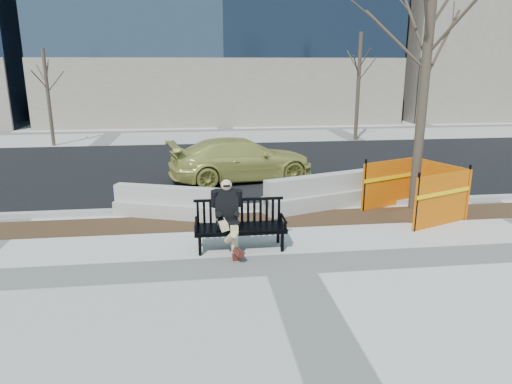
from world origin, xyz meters
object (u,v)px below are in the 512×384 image
Objects in this scene: seated_man at (228,248)px; jersey_barrier_left at (169,217)px; tree_fence at (412,215)px; bench at (240,249)px; sedan at (242,180)px; jersey_barrier_right at (319,208)px.

seated_man is 0.53× the size of jersey_barrier_left.
seated_man is 5.01m from tree_fence.
sedan is at bearing 84.24° from bench.
jersey_barrier_right is at bearing 44.02° from seated_man.
bench is 2.78m from jersey_barrier_left.
sedan is 3.76m from jersey_barrier_right.
jersey_barrier_left is at bearing 165.31° from jersey_barrier_right.
seated_man is 2.60m from jersey_barrier_left.
jersey_barrier_right is (1.73, -3.34, 0.00)m from sedan.
bench is 0.28× the size of tree_fence.
tree_fence is 2.35m from jersey_barrier_right.
seated_man is at bearing -40.07° from jersey_barrier_left.
tree_fence is (4.49, 1.65, 0.00)m from bench.
jersey_barrier_right is (2.58, 2.49, 0.00)m from seated_man.
bench is 0.41× the size of sedan.
jersey_barrier_left is at bearing 137.58° from sedan.
bench is 0.61× the size of jersey_barrier_right.
bench is 4.78m from tree_fence.
jersey_barrier_left is (-6.07, 0.64, 0.00)m from tree_fence.
jersey_barrier_left is at bearing 120.53° from seated_man.
jersey_barrier_left is (-2.17, -3.60, 0.00)m from sedan.
bench is 0.69× the size of jersey_barrier_left.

